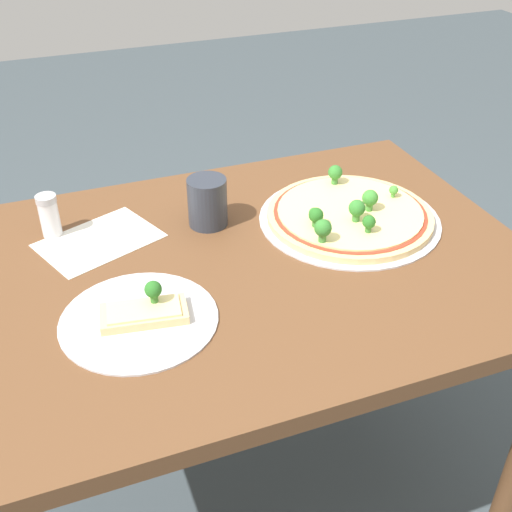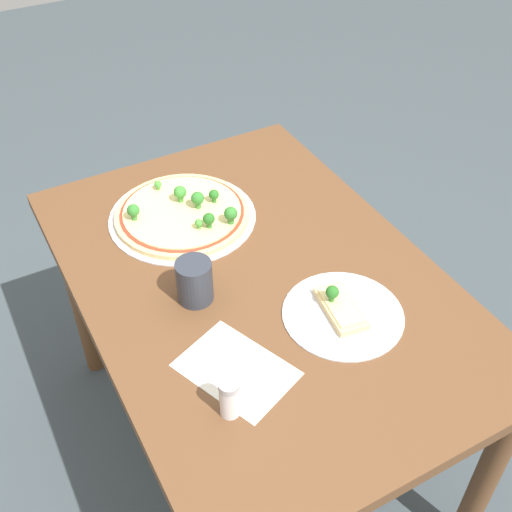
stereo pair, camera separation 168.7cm
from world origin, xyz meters
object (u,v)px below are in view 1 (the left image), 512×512
(dining_table, at_px, (231,302))
(condiment_shaker, at_px, (49,215))
(pizza_tray_whole, at_px, (349,215))
(pizza_tray_slice, at_px, (142,315))
(drinking_cup, at_px, (207,202))

(dining_table, distance_m, condiment_shaker, 0.41)
(pizza_tray_whole, relative_size, condiment_shaker, 4.24)
(pizza_tray_slice, height_order, condiment_shaker, condiment_shaker)
(dining_table, relative_size, pizza_tray_whole, 3.05)
(pizza_tray_whole, height_order, drinking_cup, drinking_cup)
(pizza_tray_whole, xyz_separation_m, condiment_shaker, (-0.60, 0.17, 0.03))
(dining_table, bearing_deg, pizza_tray_slice, -151.25)
(drinking_cup, bearing_deg, dining_table, -91.95)
(pizza_tray_slice, height_order, drinking_cup, drinking_cup)
(dining_table, bearing_deg, pizza_tray_whole, 12.22)
(pizza_tray_slice, xyz_separation_m, condiment_shaker, (-0.11, 0.34, 0.04))
(dining_table, bearing_deg, condiment_shaker, 143.51)
(pizza_tray_slice, relative_size, drinking_cup, 2.61)
(dining_table, height_order, pizza_tray_whole, pizza_tray_whole)
(drinking_cup, relative_size, condiment_shaker, 1.14)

